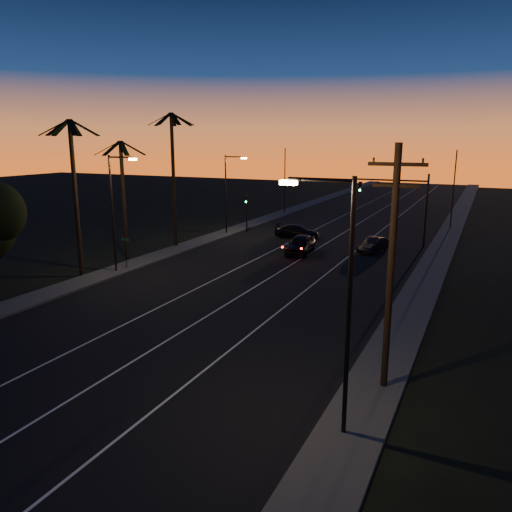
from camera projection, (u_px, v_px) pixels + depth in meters
The scene contains 21 objects.
road at pixel (294, 259), 43.16m from camera, with size 20.00×170.00×0.01m, color black.
sidewalk_left at pixel (185, 247), 47.78m from camera, with size 2.40×170.00×0.16m, color #3A3A37.
sidewalk_right at pixel (430, 273), 38.51m from camera, with size 2.40×170.00×0.16m, color #3A3A37.
lane_stripe_left at pixel (263, 256), 44.40m from camera, with size 0.12×160.00×0.01m, color silver.
lane_stripe_mid at pixel (299, 260), 42.95m from camera, with size 0.12×160.00×0.01m, color silver.
lane_stripe_right at pixel (339, 264), 41.50m from camera, with size 0.12×160.00×0.01m, color silver.
palm_near at pixel (74, 182), 36.19m from camera, with size 4.25×4.16×11.53m.
palm_mid at pixel (123, 187), 41.91m from camera, with size 4.25×4.16×10.03m.
palm_far at pixel (173, 167), 46.48m from camera, with size 4.25×4.16×12.53m.
streetlight_left_near at pixel (115, 205), 37.57m from camera, with size 2.55×0.26×9.00m.
streetlight_left_far at pixel (228, 188), 53.49m from camera, with size 2.55×0.26×8.50m.
streetlight_right_near at pixel (341, 289), 16.37m from camera, with size 2.55×0.26×9.00m.
street_sign at pixel (126, 249), 39.32m from camera, with size 0.70×0.06×2.60m.
utility_pole at pixel (391, 265), 19.52m from camera, with size 2.20×0.28×10.00m.
signal_mast at pixel (401, 196), 47.93m from camera, with size 7.10×0.41×7.00m.
signal_post at pixel (246, 206), 55.24m from camera, with size 0.28×0.37×4.20m.
far_pole_left at pixel (285, 181), 68.73m from camera, with size 0.14×0.14×9.00m, color black.
far_pole_right at pixel (453, 190), 56.98m from camera, with size 0.14×0.14×9.00m, color black.
lead_car at pixel (300, 244), 45.20m from camera, with size 2.44×5.63×1.67m.
right_car at pixel (373, 245), 45.93m from camera, with size 2.34×4.24×1.32m.
cross_car at pixel (297, 232), 52.33m from camera, with size 4.82×2.09×1.38m.
Camera 1 is at (14.85, -9.39, 10.09)m, focal length 35.00 mm.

